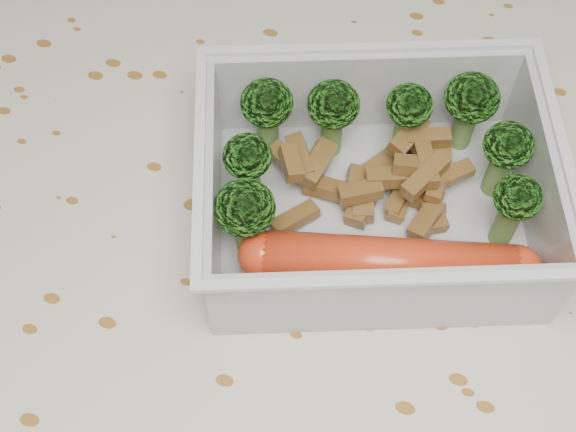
# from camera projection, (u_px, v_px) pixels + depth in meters

# --- Properties ---
(dining_table) EXTENTS (1.40, 0.90, 0.75)m
(dining_table) POSITION_uv_depth(u_px,v_px,m) (292.00, 296.00, 0.51)
(dining_table) COLOR brown
(dining_table) RESTS_ON ground
(tablecloth) EXTENTS (1.46, 0.96, 0.19)m
(tablecloth) POSITION_uv_depth(u_px,v_px,m) (293.00, 258.00, 0.46)
(tablecloth) COLOR beige
(tablecloth) RESTS_ON dining_table
(lunch_container) EXTENTS (0.21, 0.19, 0.06)m
(lunch_container) POSITION_uv_depth(u_px,v_px,m) (374.00, 198.00, 0.42)
(lunch_container) COLOR silver
(lunch_container) RESTS_ON tablecloth
(broccoli_florets) EXTENTS (0.16, 0.13, 0.05)m
(broccoli_florets) POSITION_uv_depth(u_px,v_px,m) (367.00, 143.00, 0.41)
(broccoli_florets) COLOR #608C3F
(broccoli_florets) RESTS_ON lunch_container
(meat_pile) EXTENTS (0.11, 0.09, 0.03)m
(meat_pile) POSITION_uv_depth(u_px,v_px,m) (382.00, 179.00, 0.43)
(meat_pile) COLOR brown
(meat_pile) RESTS_ON lunch_container
(sausage) EXTENTS (0.15, 0.05, 0.03)m
(sausage) POSITION_uv_depth(u_px,v_px,m) (389.00, 263.00, 0.40)
(sausage) COLOR red
(sausage) RESTS_ON lunch_container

